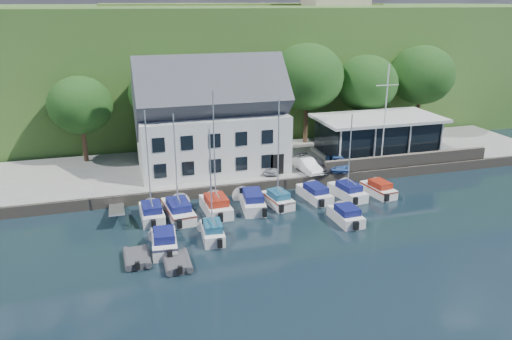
% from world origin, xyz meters
% --- Properties ---
extents(ground, '(180.00, 180.00, 0.00)m').
position_xyz_m(ground, '(0.00, 0.00, 0.00)').
color(ground, black).
rests_on(ground, ground).
extents(quay, '(60.00, 13.00, 1.00)m').
position_xyz_m(quay, '(0.00, 17.50, 0.50)').
color(quay, gray).
rests_on(quay, ground).
extents(quay_face, '(60.00, 0.30, 1.00)m').
position_xyz_m(quay_face, '(0.00, 11.00, 0.50)').
color(quay_face, '#5D564A').
rests_on(quay_face, ground).
extents(hillside, '(160.00, 75.00, 16.00)m').
position_xyz_m(hillside, '(0.00, 62.00, 8.00)').
color(hillside, '#345720').
rests_on(hillside, ground).
extents(field_patch, '(50.00, 30.00, 0.30)m').
position_xyz_m(field_patch, '(8.00, 70.00, 16.15)').
color(field_patch, '#596B35').
rests_on(field_patch, hillside).
extents(harbor_building, '(14.40, 8.20, 8.70)m').
position_xyz_m(harbor_building, '(-7.00, 16.50, 5.35)').
color(harbor_building, silver).
rests_on(harbor_building, quay).
extents(club_pavilion, '(13.20, 7.20, 4.10)m').
position_xyz_m(club_pavilion, '(11.00, 16.00, 3.05)').
color(club_pavilion, black).
rests_on(club_pavilion, quay).
extents(seawall, '(18.00, 0.50, 1.20)m').
position_xyz_m(seawall, '(12.00, 11.40, 1.60)').
color(seawall, '#5D564A').
rests_on(seawall, quay).
extents(gangway, '(1.20, 6.00, 1.40)m').
position_xyz_m(gangway, '(-16.50, 9.00, 0.00)').
color(gangway, silver).
rests_on(gangway, ground).
extents(car_silver, '(2.29, 3.45, 1.09)m').
position_xyz_m(car_silver, '(-1.86, 13.22, 1.55)').
color(car_silver, silver).
rests_on(car_silver, quay).
extents(car_white, '(1.85, 4.14, 1.32)m').
position_xyz_m(car_white, '(1.55, 12.46, 1.66)').
color(car_white, silver).
rests_on(car_white, quay).
extents(car_dgrey, '(2.69, 4.56, 1.24)m').
position_xyz_m(car_dgrey, '(2.17, 12.63, 1.62)').
color(car_dgrey, '#2E2E33').
rests_on(car_dgrey, quay).
extents(car_blue, '(2.41, 3.92, 1.25)m').
position_xyz_m(car_blue, '(4.80, 12.48, 1.63)').
color(car_blue, '#315698').
rests_on(car_blue, quay).
extents(flagpole, '(2.42, 0.20, 10.08)m').
position_xyz_m(flagpole, '(9.57, 12.37, 6.04)').
color(flagpole, silver).
rests_on(flagpole, quay).
extents(tree_0, '(6.42, 6.42, 8.77)m').
position_xyz_m(tree_0, '(-19.18, 22.09, 5.39)').
color(tree_0, black).
rests_on(tree_0, quay).
extents(tree_1, '(7.32, 7.32, 10.01)m').
position_xyz_m(tree_1, '(-10.78, 21.97, 6.00)').
color(tree_1, black).
rests_on(tree_1, quay).
extents(tree_3, '(8.33, 8.33, 11.39)m').
position_xyz_m(tree_3, '(5.30, 22.44, 6.70)').
color(tree_3, black).
rests_on(tree_3, quay).
extents(tree_4, '(7.28, 7.28, 9.94)m').
position_xyz_m(tree_4, '(12.62, 22.08, 5.97)').
color(tree_4, black).
rests_on(tree_4, quay).
extents(tree_5, '(7.87, 7.87, 10.76)m').
position_xyz_m(tree_5, '(20.42, 22.78, 6.38)').
color(tree_5, black).
rests_on(tree_5, quay).
extents(boat_r1_0, '(2.02, 5.57, 8.71)m').
position_xyz_m(boat_r1_0, '(-13.80, 7.57, 4.36)').
color(boat_r1_0, silver).
rests_on(boat_r1_0, ground).
extents(boat_r1_1, '(2.72, 7.04, 9.15)m').
position_xyz_m(boat_r1_1, '(-11.68, 7.46, 4.58)').
color(boat_r1_1, silver).
rests_on(boat_r1_1, ground).
extents(boat_r1_2, '(2.38, 6.19, 9.38)m').
position_xyz_m(boat_r1_2, '(-8.56, 7.46, 4.69)').
color(boat_r1_2, silver).
rests_on(boat_r1_2, ground).
extents(boat_r1_3, '(2.78, 6.97, 1.55)m').
position_xyz_m(boat_r1_3, '(-5.37, 7.64, 0.78)').
color(boat_r1_3, silver).
rests_on(boat_r1_3, ground).
extents(boat_r1_4, '(2.53, 5.28, 8.52)m').
position_xyz_m(boat_r1_4, '(-3.12, 7.49, 4.26)').
color(boat_r1_4, silver).
rests_on(boat_r1_4, ground).
extents(boat_r1_5, '(2.48, 6.06, 1.39)m').
position_xyz_m(boat_r1_5, '(0.49, 7.94, 0.70)').
color(boat_r1_5, silver).
rests_on(boat_r1_5, ground).
extents(boat_r1_6, '(2.73, 6.14, 8.44)m').
position_xyz_m(boat_r1_6, '(3.53, 7.59, 4.22)').
color(boat_r1_6, silver).
rests_on(boat_r1_6, ground).
extents(boat_r1_7, '(2.46, 5.43, 1.38)m').
position_xyz_m(boat_r1_7, '(6.48, 7.29, 0.69)').
color(boat_r1_7, silver).
rests_on(boat_r1_7, ground).
extents(boat_r2_0, '(2.23, 5.48, 1.56)m').
position_xyz_m(boat_r2_0, '(-13.42, 2.04, 0.78)').
color(boat_r2_0, silver).
rests_on(boat_r2_0, ground).
extents(boat_r2_1, '(2.01, 5.15, 8.54)m').
position_xyz_m(boat_r2_1, '(-9.80, 2.82, 4.27)').
color(boat_r2_1, silver).
rests_on(boat_r2_1, ground).
extents(boat_r2_3, '(2.03, 5.09, 1.38)m').
position_xyz_m(boat_r2_3, '(1.02, 2.77, 0.69)').
color(boat_r2_3, silver).
rests_on(boat_r2_3, ground).
extents(dinghy_0, '(1.88, 3.05, 0.70)m').
position_xyz_m(dinghy_0, '(-15.41, 0.86, 0.35)').
color(dinghy_0, '#35363A').
rests_on(dinghy_0, ground).
extents(dinghy_1, '(1.88, 3.10, 0.72)m').
position_xyz_m(dinghy_1, '(-12.88, -0.46, 0.36)').
color(dinghy_1, '#35363A').
rests_on(dinghy_1, ground).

